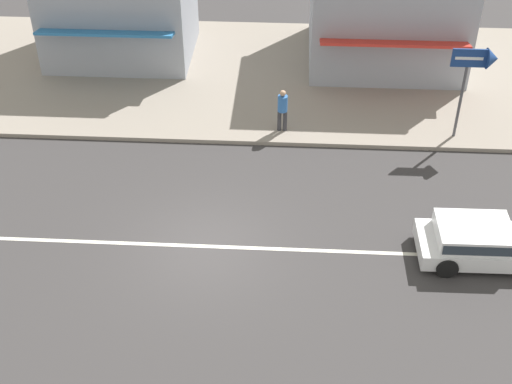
{
  "coord_description": "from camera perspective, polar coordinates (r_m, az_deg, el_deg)",
  "views": [
    {
      "loc": [
        2.31,
        -15.27,
        13.52
      ],
      "look_at": [
        1.35,
        1.61,
        0.8
      ],
      "focal_mm": 50.0,
      "sensor_mm": 36.0,
      "label": 1
    }
  ],
  "objects": [
    {
      "name": "kerb_strip",
      "position": [
        29.04,
        -1.68,
        9.36
      ],
      "size": [
        68.0,
        10.0,
        0.15
      ],
      "primitive_type": "cube",
      "color": "gray",
      "rests_on": "ground"
    },
    {
      "name": "hatchback_white_2",
      "position": [
        20.71,
        17.53,
        -3.74
      ],
      "size": [
        3.81,
        1.87,
        1.1
      ],
      "color": "white",
      "rests_on": "ground"
    },
    {
      "name": "ground_plane",
      "position": [
        20.52,
        -4.02,
        -4.36
      ],
      "size": [
        160.0,
        160.0,
        0.0
      ],
      "primitive_type": "plane",
      "color": "#383535"
    },
    {
      "name": "arrow_signboard",
      "position": [
        24.64,
        17.82,
        9.77
      ],
      "size": [
        1.49,
        0.7,
        3.34
      ],
      "color": "#4C4C51",
      "rests_on": "kerb_strip"
    },
    {
      "name": "pedestrian_far_end",
      "position": [
        24.79,
        2.14,
        6.77
      ],
      "size": [
        0.34,
        0.34,
        1.58
      ],
      "color": "#333338",
      "rests_on": "kerb_strip"
    },
    {
      "name": "lane_centre_stripe",
      "position": [
        20.52,
        -4.02,
        -4.35
      ],
      "size": [
        50.4,
        0.14,
        0.01
      ],
      "primitive_type": "cube",
      "color": "silver",
      "rests_on": "ground"
    }
  ]
}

